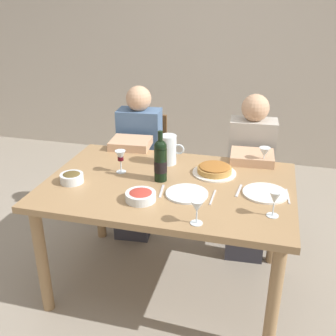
% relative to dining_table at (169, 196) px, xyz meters
% --- Properties ---
extents(ground_plane, '(8.00, 8.00, 0.00)m').
position_rel_dining_table_xyz_m(ground_plane, '(0.00, 0.00, -0.67)').
color(ground_plane, gray).
extents(back_wall, '(8.00, 0.10, 2.80)m').
position_rel_dining_table_xyz_m(back_wall, '(0.00, 2.37, 0.73)').
color(back_wall, beige).
rests_on(back_wall, ground).
extents(dining_table, '(1.50, 1.00, 0.76)m').
position_rel_dining_table_xyz_m(dining_table, '(0.00, 0.00, 0.00)').
color(dining_table, '#9E7A51').
rests_on(dining_table, ground).
extents(wine_bottle, '(0.08, 0.08, 0.32)m').
position_rel_dining_table_xyz_m(wine_bottle, '(-0.06, 0.03, 0.22)').
color(wine_bottle, black).
rests_on(wine_bottle, dining_table).
extents(water_pitcher, '(0.17, 0.11, 0.20)m').
position_rel_dining_table_xyz_m(water_pitcher, '(-0.08, 0.29, 0.18)').
color(water_pitcher, silver).
rests_on(water_pitcher, dining_table).
extents(baked_tart, '(0.28, 0.28, 0.06)m').
position_rel_dining_table_xyz_m(baked_tart, '(0.25, 0.21, 0.12)').
color(baked_tart, white).
rests_on(baked_tart, dining_table).
extents(salad_bowl, '(0.17, 0.17, 0.06)m').
position_rel_dining_table_xyz_m(salad_bowl, '(-0.10, -0.25, 0.12)').
color(salad_bowl, silver).
rests_on(salad_bowl, dining_table).
extents(olive_bowl, '(0.14, 0.14, 0.07)m').
position_rel_dining_table_xyz_m(olive_bowl, '(-0.57, -0.14, 0.13)').
color(olive_bowl, silver).
rests_on(olive_bowl, dining_table).
extents(wine_glass_left_diner, '(0.06, 0.06, 0.14)m').
position_rel_dining_table_xyz_m(wine_glass_left_diner, '(0.62, -0.24, 0.19)').
color(wine_glass_left_diner, silver).
rests_on(wine_glass_left_diner, dining_table).
extents(wine_glass_right_diner, '(0.07, 0.07, 0.13)m').
position_rel_dining_table_xyz_m(wine_glass_right_diner, '(0.25, -0.41, 0.19)').
color(wine_glass_right_diner, silver).
rests_on(wine_glass_right_diner, dining_table).
extents(wine_glass_centre, '(0.07, 0.07, 0.14)m').
position_rel_dining_table_xyz_m(wine_glass_centre, '(0.55, 0.39, 0.19)').
color(wine_glass_centre, silver).
rests_on(wine_glass_centre, dining_table).
extents(wine_glass_spare, '(0.07, 0.07, 0.15)m').
position_rel_dining_table_xyz_m(wine_glass_spare, '(-0.34, 0.08, 0.20)').
color(wine_glass_spare, silver).
rests_on(wine_glass_spare, dining_table).
extents(dinner_plate_left_setting, '(0.26, 0.26, 0.01)m').
position_rel_dining_table_xyz_m(dinner_plate_left_setting, '(0.57, -0.00, 0.10)').
color(dinner_plate_left_setting, white).
rests_on(dinner_plate_left_setting, dining_table).
extents(dinner_plate_right_setting, '(0.25, 0.25, 0.01)m').
position_rel_dining_table_xyz_m(dinner_plate_right_setting, '(0.14, -0.12, 0.10)').
color(dinner_plate_right_setting, silver).
rests_on(dinner_plate_right_setting, dining_table).
extents(fork_left_setting, '(0.03, 0.16, 0.00)m').
position_rel_dining_table_xyz_m(fork_left_setting, '(0.42, -0.00, 0.09)').
color(fork_left_setting, silver).
rests_on(fork_left_setting, dining_table).
extents(knife_left_setting, '(0.03, 0.18, 0.00)m').
position_rel_dining_table_xyz_m(knife_left_setting, '(0.70, -0.00, 0.09)').
color(knife_left_setting, silver).
rests_on(knife_left_setting, dining_table).
extents(knife_right_setting, '(0.01, 0.18, 0.00)m').
position_rel_dining_table_xyz_m(knife_right_setting, '(0.29, -0.12, 0.09)').
color(knife_right_setting, silver).
rests_on(knife_right_setting, dining_table).
extents(spoon_right_setting, '(0.04, 0.16, 0.00)m').
position_rel_dining_table_xyz_m(spoon_right_setting, '(-0.01, -0.12, 0.09)').
color(spoon_right_setting, silver).
rests_on(spoon_right_setting, dining_table).
extents(chair_left, '(0.43, 0.43, 0.87)m').
position_rel_dining_table_xyz_m(chair_left, '(-0.46, 0.92, -0.17)').
color(chair_left, brown).
rests_on(chair_left, ground).
extents(diner_left, '(0.36, 0.52, 1.16)m').
position_rel_dining_table_xyz_m(diner_left, '(-0.44, 0.68, -0.05)').
color(diner_left, '#4C6B93').
rests_on(diner_left, ground).
extents(chair_right, '(0.42, 0.42, 0.87)m').
position_rel_dining_table_xyz_m(chair_right, '(0.45, 0.87, -0.17)').
color(chair_right, brown).
rests_on(chair_right, ground).
extents(diner_right, '(0.35, 0.52, 1.16)m').
position_rel_dining_table_xyz_m(diner_right, '(0.46, 0.64, -0.05)').
color(diner_right, '#B7B2A8').
rests_on(diner_right, ground).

